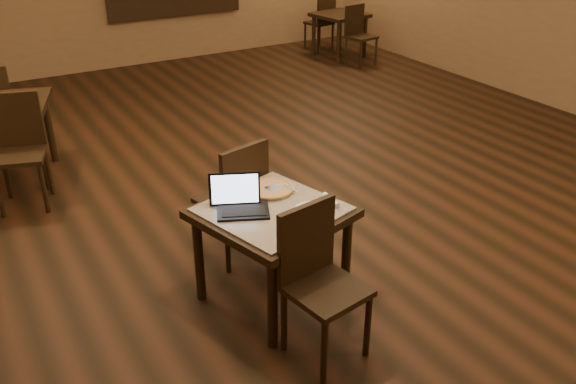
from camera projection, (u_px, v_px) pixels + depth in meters
ground at (307, 168)px, 6.64m from camera, size 10.00×10.00×0.00m
tiled_table at (272, 221)px, 4.30m from camera, size 1.13×1.13×0.76m
chair_main_near at (317, 273)px, 3.86m from camera, size 0.51×0.51×1.03m
chair_main_far at (237, 195)px, 4.81m from camera, size 0.54×0.54×1.04m
laptop at (239, 201)px, 4.21m from camera, size 0.43×0.41×0.24m
plate at (312, 210)px, 4.21m from camera, size 0.25×0.25×0.01m
pizza_slice at (312, 208)px, 4.20m from camera, size 0.22×0.22×0.02m
pizza_pan at (270, 190)px, 4.49m from camera, size 0.36×0.36×0.01m
pizza_whole at (270, 189)px, 4.48m from camera, size 0.34×0.34×0.02m
spatula at (274, 188)px, 4.47m from camera, size 0.15×0.27×0.01m
napkin_roll at (331, 200)px, 4.32m from camera, size 0.06×0.19×0.04m
other_table_a at (340, 21)px, 10.55m from camera, size 0.90×0.90×0.74m
other_table_a_chair_near at (358, 31)px, 10.15m from camera, size 0.47×0.47×0.96m
other_table_a_chair_far at (322, 19)px, 11.02m from camera, size 0.47×0.47×0.96m
other_table_b at (3, 116)px, 6.13m from camera, size 1.10×1.10×0.82m
other_table_b_chair_near at (19, 144)px, 5.70m from camera, size 0.58×0.58×1.07m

